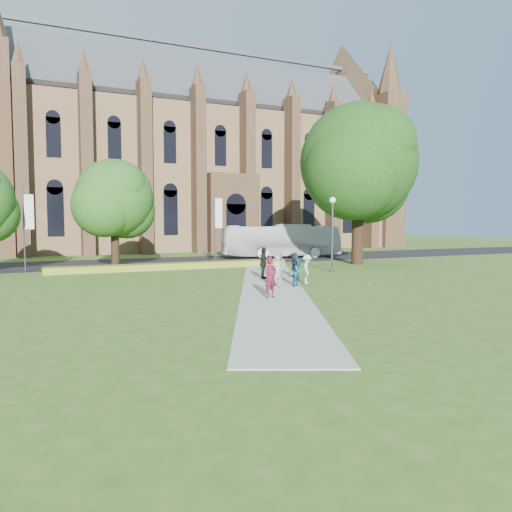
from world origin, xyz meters
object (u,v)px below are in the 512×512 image
tour_coach (281,241)px  large_tree (358,162)px  streetlamp (332,225)px  pedestrian_0 (271,277)px

tour_coach → large_tree: bearing=-157.0°
large_tree → tour_coach: (-2.21, 9.26, -6.72)m
large_tree → streetlamp: bearing=-140.7°
large_tree → tour_coach: size_ratio=1.13×
tour_coach → pedestrian_0: size_ratio=6.18×
streetlamp → pedestrian_0: streetlamp is taller
tour_coach → pedestrian_0: (-12.64, -22.75, -0.66)m
tour_coach → pedestrian_0: bearing=160.5°
streetlamp → tour_coach: streetlamp is taller
streetlamp → pedestrian_0: size_ratio=2.78×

